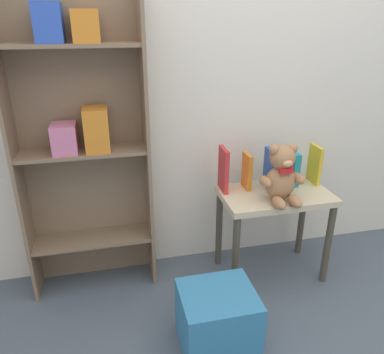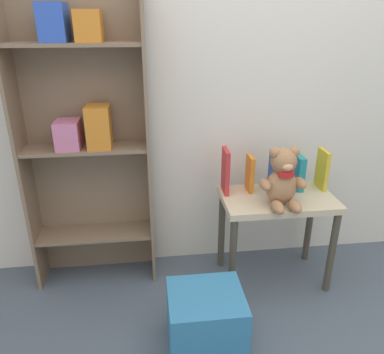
{
  "view_description": "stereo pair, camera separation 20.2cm",
  "coord_description": "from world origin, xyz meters",
  "px_view_note": "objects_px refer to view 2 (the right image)",
  "views": [
    {
      "loc": [
        -0.69,
        -0.77,
        1.45
      ],
      "look_at": [
        -0.27,
        1.04,
        0.66
      ],
      "focal_mm": 35.0,
      "sensor_mm": 36.0,
      "label": 1
    },
    {
      "loc": [
        -0.5,
        -0.81,
        1.45
      ],
      "look_at": [
        -0.27,
        1.04,
        0.66
      ],
      "focal_mm": 35.0,
      "sensor_mm": 36.0,
      "label": 2
    }
  ],
  "objects_px": {
    "display_table": "(277,212)",
    "storage_bin": "(206,321)",
    "book_standing_red": "(225,171)",
    "teddy_bear": "(283,180)",
    "book_standing_yellow": "(322,169)",
    "book_standing_teal": "(297,172)",
    "book_standing_orange": "(250,174)",
    "bookshelf_side": "(86,131)",
    "book_standing_blue": "(275,172)"
  },
  "relations": [
    {
      "from": "book_standing_red",
      "to": "book_standing_teal",
      "type": "height_order",
      "value": "book_standing_red"
    },
    {
      "from": "teddy_bear",
      "to": "book_standing_red",
      "type": "height_order",
      "value": "teddy_bear"
    },
    {
      "from": "book_standing_yellow",
      "to": "storage_bin",
      "type": "distance_m",
      "value": 1.07
    },
    {
      "from": "teddy_bear",
      "to": "book_standing_teal",
      "type": "relative_size",
      "value": 1.59
    },
    {
      "from": "book_standing_blue",
      "to": "book_standing_teal",
      "type": "height_order",
      "value": "book_standing_blue"
    },
    {
      "from": "bookshelf_side",
      "to": "book_standing_yellow",
      "type": "height_order",
      "value": "bookshelf_side"
    },
    {
      "from": "bookshelf_side",
      "to": "storage_bin",
      "type": "relative_size",
      "value": 4.72
    },
    {
      "from": "book_standing_blue",
      "to": "storage_bin",
      "type": "bearing_deg",
      "value": -132.13
    },
    {
      "from": "display_table",
      "to": "storage_bin",
      "type": "relative_size",
      "value": 1.8
    },
    {
      "from": "book_standing_teal",
      "to": "book_standing_yellow",
      "type": "relative_size",
      "value": 0.87
    },
    {
      "from": "display_table",
      "to": "book_standing_red",
      "type": "xyz_separation_m",
      "value": [
        -0.28,
        0.11,
        0.22
      ]
    },
    {
      "from": "book_standing_red",
      "to": "book_standing_blue",
      "type": "height_order",
      "value": "book_standing_red"
    },
    {
      "from": "teddy_bear",
      "to": "book_standing_blue",
      "type": "relative_size",
      "value": 1.39
    },
    {
      "from": "book_standing_orange",
      "to": "display_table",
      "type": "bearing_deg",
      "value": -35.91
    },
    {
      "from": "teddy_bear",
      "to": "book_standing_yellow",
      "type": "bearing_deg",
      "value": 31.27
    },
    {
      "from": "book_standing_red",
      "to": "storage_bin",
      "type": "relative_size",
      "value": 0.73
    },
    {
      "from": "teddy_bear",
      "to": "book_standing_orange",
      "type": "distance_m",
      "value": 0.23
    },
    {
      "from": "book_standing_orange",
      "to": "storage_bin",
      "type": "height_order",
      "value": "book_standing_orange"
    },
    {
      "from": "bookshelf_side",
      "to": "book_standing_blue",
      "type": "bearing_deg",
      "value": -5.35
    },
    {
      "from": "display_table",
      "to": "book_standing_red",
      "type": "bearing_deg",
      "value": 159.22
    },
    {
      "from": "bookshelf_side",
      "to": "book_standing_yellow",
      "type": "distance_m",
      "value": 1.34
    },
    {
      "from": "display_table",
      "to": "book_standing_blue",
      "type": "xyz_separation_m",
      "value": [
        0.0,
        0.09,
        0.21
      ]
    },
    {
      "from": "display_table",
      "to": "book_standing_red",
      "type": "distance_m",
      "value": 0.37
    },
    {
      "from": "bookshelf_side",
      "to": "book_standing_yellow",
      "type": "relative_size",
      "value": 7.13
    },
    {
      "from": "teddy_bear",
      "to": "book_standing_yellow",
      "type": "relative_size",
      "value": 1.38
    },
    {
      "from": "storage_bin",
      "to": "teddy_bear",
      "type": "bearing_deg",
      "value": 39.6
    },
    {
      "from": "book_standing_blue",
      "to": "book_standing_yellow",
      "type": "relative_size",
      "value": 1.0
    },
    {
      "from": "book_standing_orange",
      "to": "storage_bin",
      "type": "distance_m",
      "value": 0.83
    },
    {
      "from": "book_standing_blue",
      "to": "book_standing_yellow",
      "type": "distance_m",
      "value": 0.28
    },
    {
      "from": "bookshelf_side",
      "to": "book_standing_yellow",
      "type": "xyz_separation_m",
      "value": [
        1.31,
        -0.09,
        -0.24
      ]
    },
    {
      "from": "book_standing_yellow",
      "to": "book_standing_blue",
      "type": "bearing_deg",
      "value": -178.4
    },
    {
      "from": "bookshelf_side",
      "to": "storage_bin",
      "type": "xyz_separation_m",
      "value": [
        0.56,
        -0.65,
        -0.75
      ]
    },
    {
      "from": "book_standing_red",
      "to": "book_standing_orange",
      "type": "distance_m",
      "value": 0.14
    },
    {
      "from": "bookshelf_side",
      "to": "teddy_bear",
      "type": "xyz_separation_m",
      "value": [
        1.01,
        -0.28,
        -0.21
      ]
    },
    {
      "from": "display_table",
      "to": "book_standing_orange",
      "type": "bearing_deg",
      "value": 143.87
    },
    {
      "from": "teddy_bear",
      "to": "storage_bin",
      "type": "relative_size",
      "value": 0.92
    },
    {
      "from": "display_table",
      "to": "book_standing_yellow",
      "type": "height_order",
      "value": "book_standing_yellow"
    },
    {
      "from": "storage_bin",
      "to": "book_standing_blue",
      "type": "bearing_deg",
      "value": 49.51
    },
    {
      "from": "teddy_bear",
      "to": "book_standing_orange",
      "type": "relative_size",
      "value": 1.52
    },
    {
      "from": "book_standing_orange",
      "to": "storage_bin",
      "type": "xyz_separation_m",
      "value": [
        -0.33,
        -0.57,
        -0.49
      ]
    },
    {
      "from": "bookshelf_side",
      "to": "display_table",
      "type": "bearing_deg",
      "value": -10.17
    },
    {
      "from": "book_standing_red",
      "to": "display_table",
      "type": "bearing_deg",
      "value": -19.22
    },
    {
      "from": "display_table",
      "to": "book_standing_blue",
      "type": "bearing_deg",
      "value": 90.0
    },
    {
      "from": "teddy_bear",
      "to": "book_standing_red",
      "type": "bearing_deg",
      "value": 142.42
    },
    {
      "from": "book_standing_red",
      "to": "book_standing_teal",
      "type": "xyz_separation_m",
      "value": [
        0.42,
        0.0,
        -0.03
      ]
    },
    {
      "from": "book_standing_red",
      "to": "storage_bin",
      "type": "distance_m",
      "value": 0.8
    },
    {
      "from": "book_standing_red",
      "to": "book_standing_yellow",
      "type": "bearing_deg",
      "value": -0.04
    },
    {
      "from": "bookshelf_side",
      "to": "book_standing_blue",
      "type": "distance_m",
      "value": 1.06
    },
    {
      "from": "bookshelf_side",
      "to": "book_standing_yellow",
      "type": "bearing_deg",
      "value": -4.11
    },
    {
      "from": "book_standing_red",
      "to": "book_standing_teal",
      "type": "distance_m",
      "value": 0.42
    }
  ]
}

